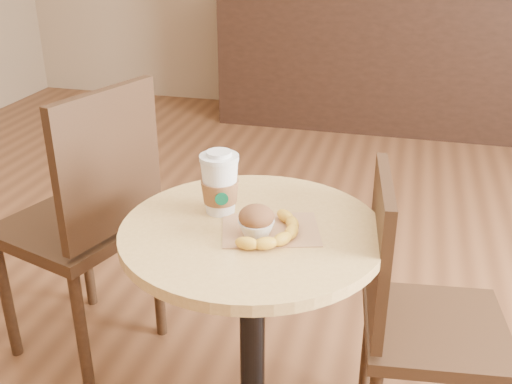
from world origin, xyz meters
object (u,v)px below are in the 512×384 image
(chair_right, at_px, (415,313))
(cafe_table, at_px, (252,302))
(coffee_cup, at_px, (220,185))
(muffin, at_px, (256,221))
(banana, at_px, (273,230))
(chair_left, at_px, (88,217))

(chair_right, bearing_deg, cafe_table, 98.50)
(chair_right, relative_size, coffee_cup, 5.12)
(muffin, height_order, banana, muffin)
(cafe_table, relative_size, chair_right, 0.86)
(chair_left, bearing_deg, chair_right, 98.31)
(cafe_table, relative_size, coffee_cup, 4.40)
(coffee_cup, distance_m, muffin, 0.17)
(chair_left, xyz_separation_m, chair_right, (1.07, -0.17, -0.07))
(coffee_cup, distance_m, banana, 0.20)
(cafe_table, bearing_deg, muffin, -62.83)
(chair_left, relative_size, chair_right, 1.15)
(chair_left, bearing_deg, banana, 82.81)
(chair_left, bearing_deg, coffee_cup, 84.82)
(banana, bearing_deg, chair_right, 47.52)
(coffee_cup, bearing_deg, muffin, -63.52)
(banana, bearing_deg, muffin, -140.69)
(cafe_table, height_order, chair_left, chair_left)
(coffee_cup, bearing_deg, cafe_table, -54.77)
(cafe_table, height_order, muffin, muffin)
(chair_right, xyz_separation_m, muffin, (-0.40, -0.16, 0.31))
(chair_left, height_order, chair_right, chair_left)
(chair_right, relative_size, banana, 4.00)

